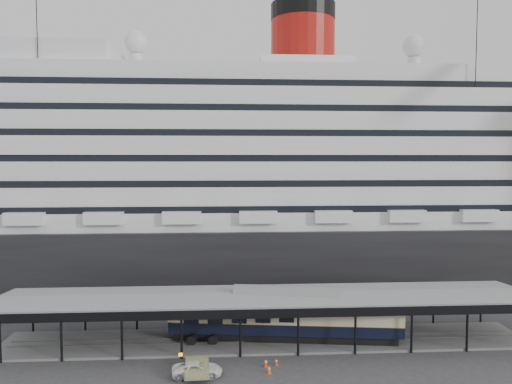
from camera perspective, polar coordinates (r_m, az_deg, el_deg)
ground at (r=51.43m, az=1.63°, el=-18.63°), size 200.00×200.00×0.00m
cruise_ship at (r=79.51m, az=-0.40°, el=2.84°), size 130.00×30.00×43.90m
platform_canopy at (r=55.30m, az=1.15°, el=-14.40°), size 56.00×9.18×5.30m
port_truck at (r=48.04m, az=-6.75°, el=-19.50°), size 4.64×2.34×1.26m
pullman_carriage at (r=55.32m, az=3.30°, el=-13.78°), size 25.00×6.50×24.34m
traffic_cone_left at (r=48.46m, az=1.52°, el=-19.60°), size 0.47×0.47×0.75m
traffic_cone_mid at (r=49.77m, az=1.14°, el=-18.91°), size 0.44×0.44×0.81m
traffic_cone_right at (r=50.20m, az=2.34°, el=-18.80°), size 0.42×0.42×0.66m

